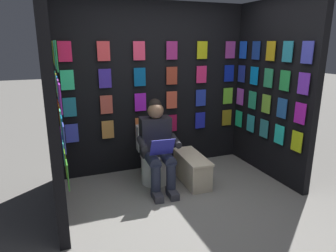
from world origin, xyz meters
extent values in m
plane|color=gray|center=(0.00, 0.00, 0.00)|extent=(30.00, 30.00, 0.00)
cube|color=black|center=(0.00, -1.66, 1.23)|extent=(2.94, 0.10, 2.47)
cube|color=#3946C9|center=(1.24, -1.58, 0.68)|extent=(0.17, 0.01, 0.26)
cube|color=#C3813A|center=(0.74, -1.58, 0.68)|extent=(0.17, 0.01, 0.26)
cube|color=orange|center=(0.25, -1.58, 0.68)|extent=(0.17, 0.01, 0.26)
cube|color=maroon|center=(-0.25, -1.58, 0.68)|extent=(0.17, 0.01, 0.26)
cube|color=#1C23B8|center=(-0.74, -1.58, 0.68)|extent=(0.17, 0.01, 0.26)
cube|color=olive|center=(-1.24, -1.58, 0.68)|extent=(0.17, 0.01, 0.26)
cube|color=teal|center=(1.24, -1.58, 1.05)|extent=(0.17, 0.01, 0.26)
cube|color=#B9483B|center=(0.74, -1.58, 1.05)|extent=(0.17, 0.01, 0.26)
cube|color=#A71DCF|center=(0.25, -1.58, 1.05)|extent=(0.17, 0.01, 0.26)
cube|color=#D34D35|center=(-0.25, -1.58, 1.05)|extent=(0.17, 0.01, 0.26)
cube|color=#2236B1|center=(-0.74, -1.58, 1.05)|extent=(0.17, 0.01, 0.26)
cube|color=#6FCB2F|center=(-1.24, -1.58, 1.05)|extent=(0.17, 0.01, 0.26)
cube|color=#2FD890|center=(1.24, -1.58, 1.42)|extent=(0.17, 0.01, 0.26)
cube|color=#39259C|center=(0.74, -1.58, 1.42)|extent=(0.17, 0.01, 0.26)
cube|color=#075090|center=(0.25, -1.58, 1.42)|extent=(0.17, 0.01, 0.26)
cube|color=#A03724|center=(-0.25, -1.58, 1.42)|extent=(0.17, 0.01, 0.26)
cube|color=#E62669|center=(-0.74, -1.58, 1.42)|extent=(0.17, 0.01, 0.26)
cube|color=#0F239F|center=(-1.24, -1.58, 1.42)|extent=(0.17, 0.01, 0.26)
cube|color=#E71B54|center=(1.24, -1.58, 1.78)|extent=(0.17, 0.01, 0.26)
cube|color=#E93E45|center=(0.74, -1.58, 1.78)|extent=(0.17, 0.01, 0.26)
cube|color=#F23A62|center=(0.25, -1.58, 1.78)|extent=(0.17, 0.01, 0.26)
cube|color=#9E2470|center=(-0.25, -1.58, 1.78)|extent=(0.17, 0.01, 0.26)
cube|color=gold|center=(-0.74, -1.58, 1.78)|extent=(0.17, 0.01, 0.26)
cube|color=#983485|center=(-1.24, -1.58, 1.78)|extent=(0.17, 0.01, 0.26)
cube|color=black|center=(-1.47, -0.81, 1.23)|extent=(0.10, 1.61, 2.47)
cube|color=#1AC984|center=(-1.38, -1.45, 0.68)|extent=(0.01, 0.17, 0.26)
cube|color=#2CAAB0|center=(-1.38, -1.13, 0.68)|extent=(0.01, 0.17, 0.26)
cube|color=teal|center=(-1.38, -0.81, 0.68)|extent=(0.01, 0.17, 0.26)
cube|color=#24D4C5|center=(-1.38, -0.49, 0.68)|extent=(0.01, 0.17, 0.26)
cube|color=#C0D719|center=(-1.38, -0.17, 0.68)|extent=(0.01, 0.17, 0.26)
cube|color=#AE42CD|center=(-1.38, -1.45, 1.05)|extent=(0.01, 0.17, 0.26)
cube|color=#28A373|center=(-1.38, -1.13, 1.05)|extent=(0.01, 0.17, 0.26)
cube|color=#79B838|center=(-1.38, -0.81, 1.05)|extent=(0.01, 0.17, 0.26)
cube|color=#245AA2|center=(-1.38, -0.49, 1.05)|extent=(0.01, 0.17, 0.26)
cube|color=#B41FB7|center=(-1.38, -0.17, 1.05)|extent=(0.01, 0.17, 0.26)
cube|color=#233295|center=(-1.38, -1.45, 1.42)|extent=(0.01, 0.17, 0.26)
cube|color=#0C88E8|center=(-1.38, -1.13, 1.42)|extent=(0.01, 0.17, 0.26)
cube|color=#2B9660|center=(-1.38, -0.81, 1.42)|extent=(0.01, 0.17, 0.26)
cube|color=green|center=(-1.38, -0.49, 1.42)|extent=(0.01, 0.17, 0.26)
cube|color=purple|center=(-1.38, -0.17, 1.42)|extent=(0.01, 0.17, 0.26)
cube|color=blue|center=(-1.38, -1.45, 1.78)|extent=(0.01, 0.17, 0.26)
cube|color=navy|center=(-1.38, -1.13, 1.78)|extent=(0.01, 0.17, 0.26)
cube|color=gold|center=(-1.38, -0.81, 1.78)|extent=(0.01, 0.17, 0.26)
cube|color=teal|center=(-1.38, -0.49, 1.78)|extent=(0.01, 0.17, 0.26)
cube|color=#3C41B4|center=(-1.38, -0.17, 1.78)|extent=(0.01, 0.17, 0.26)
cube|color=black|center=(1.47, -0.81, 1.23)|extent=(0.10, 1.61, 2.47)
cube|color=#379026|center=(1.38, -0.17, 0.68)|extent=(0.01, 0.17, 0.26)
cube|color=#5CAC11|center=(1.38, -0.49, 0.68)|extent=(0.01, 0.17, 0.26)
cube|color=#3FE0D3|center=(1.38, -0.81, 0.68)|extent=(0.01, 0.17, 0.26)
cube|color=#1D34A8|center=(1.38, -1.13, 0.68)|extent=(0.01, 0.17, 0.26)
cube|color=purple|center=(1.38, -1.45, 0.68)|extent=(0.01, 0.17, 0.26)
cube|color=#3646AF|center=(1.38, -0.17, 1.05)|extent=(0.01, 0.17, 0.26)
cube|color=#0D6693|center=(1.38, -0.49, 1.05)|extent=(0.01, 0.17, 0.26)
cube|color=#4CE8B5|center=(1.38, -0.81, 1.05)|extent=(0.01, 0.17, 0.26)
cube|color=#A8710E|center=(1.38, -1.13, 1.05)|extent=(0.01, 0.17, 0.26)
cube|color=maroon|center=(1.38, -1.45, 1.05)|extent=(0.01, 0.17, 0.26)
cube|color=purple|center=(1.38, -0.17, 1.42)|extent=(0.01, 0.17, 0.26)
cube|color=#AF43C2|center=(1.38, -0.49, 1.42)|extent=(0.01, 0.17, 0.26)
cube|color=blue|center=(1.38, -0.81, 1.42)|extent=(0.01, 0.17, 0.26)
cube|color=gold|center=(1.38, -1.13, 1.42)|extent=(0.01, 0.17, 0.26)
cube|color=#34D894|center=(1.38, -1.45, 1.42)|extent=(0.01, 0.17, 0.26)
cube|color=green|center=(1.38, -0.17, 1.78)|extent=(0.01, 0.17, 0.26)
cube|color=#42E2C4|center=(1.38, -0.49, 1.78)|extent=(0.01, 0.17, 0.26)
cube|color=#12A61A|center=(1.38, -0.81, 1.78)|extent=(0.01, 0.17, 0.26)
cube|color=#E08743|center=(1.38, -1.13, 1.78)|extent=(0.01, 0.17, 0.26)
cube|color=#1BA216|center=(1.38, -1.45, 1.78)|extent=(0.01, 0.17, 0.26)
cylinder|color=white|center=(0.21, -1.06, 0.20)|extent=(0.38, 0.38, 0.40)
cylinder|color=white|center=(0.21, -1.06, 0.41)|extent=(0.41, 0.41, 0.02)
cube|color=white|center=(0.19, -1.32, 0.58)|extent=(0.39, 0.21, 0.36)
cylinder|color=white|center=(0.20, -1.23, 0.58)|extent=(0.39, 0.10, 0.39)
cube|color=black|center=(0.21, -1.03, 0.68)|extent=(0.42, 0.25, 0.52)
sphere|color=brown|center=(0.21, -1.00, 1.04)|extent=(0.21, 0.21, 0.21)
sphere|color=black|center=(0.21, -1.03, 1.11)|extent=(0.17, 0.17, 0.17)
cylinder|color=#23283D|center=(0.12, -0.83, 0.44)|extent=(0.18, 0.41, 0.15)
cylinder|color=#23283D|center=(0.32, -0.84, 0.44)|extent=(0.18, 0.41, 0.15)
cylinder|color=#23283D|center=(0.14, -0.65, 0.21)|extent=(0.12, 0.12, 0.42)
cylinder|color=#23283D|center=(0.34, -0.66, 0.21)|extent=(0.12, 0.12, 0.42)
cube|color=#33333D|center=(0.14, -0.59, 0.04)|extent=(0.13, 0.27, 0.09)
cube|color=#33333D|center=(0.34, -0.60, 0.04)|extent=(0.13, 0.27, 0.09)
cylinder|color=black|center=(0.00, -0.84, 0.66)|extent=(0.11, 0.31, 0.13)
cylinder|color=black|center=(0.44, -0.87, 0.66)|extent=(0.11, 0.31, 0.13)
cube|color=#2C2FB2|center=(0.23, -0.69, 0.64)|extent=(0.31, 0.15, 0.23)
cube|color=beige|center=(-0.28, -0.89, 0.18)|extent=(0.32, 0.76, 0.36)
cube|color=beige|center=(-0.28, -0.89, 0.37)|extent=(0.34, 0.79, 0.03)
camera|label=1|loc=(1.46, 2.64, 1.89)|focal=32.50mm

